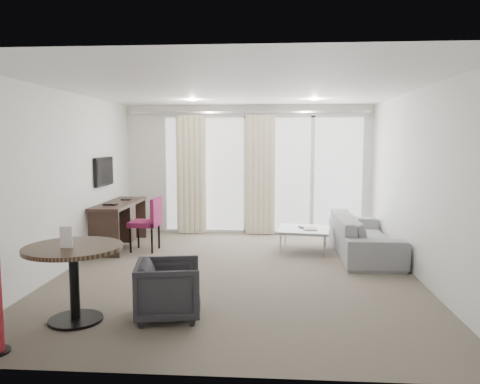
# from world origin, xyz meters

# --- Properties ---
(floor) EXTENTS (5.00, 6.00, 0.00)m
(floor) POSITION_xyz_m (0.00, 0.00, 0.00)
(floor) COLOR #645A4D
(floor) RESTS_ON ground
(ceiling) EXTENTS (5.00, 6.00, 0.00)m
(ceiling) POSITION_xyz_m (0.00, 0.00, 2.60)
(ceiling) COLOR white
(ceiling) RESTS_ON ground
(wall_left) EXTENTS (0.00, 6.00, 2.60)m
(wall_left) POSITION_xyz_m (-2.50, 0.00, 1.30)
(wall_left) COLOR silver
(wall_left) RESTS_ON ground
(wall_right) EXTENTS (0.00, 6.00, 2.60)m
(wall_right) POSITION_xyz_m (2.50, 0.00, 1.30)
(wall_right) COLOR silver
(wall_right) RESTS_ON ground
(wall_front) EXTENTS (5.00, 0.00, 2.60)m
(wall_front) POSITION_xyz_m (0.00, -3.00, 1.30)
(wall_front) COLOR silver
(wall_front) RESTS_ON ground
(window_panel) EXTENTS (4.00, 0.02, 2.38)m
(window_panel) POSITION_xyz_m (0.30, 2.98, 1.20)
(window_panel) COLOR white
(window_panel) RESTS_ON ground
(window_frame) EXTENTS (4.10, 0.06, 2.44)m
(window_frame) POSITION_xyz_m (0.30, 2.97, 1.20)
(window_frame) COLOR white
(window_frame) RESTS_ON ground
(curtain_left) EXTENTS (0.60, 0.20, 2.38)m
(curtain_left) POSITION_xyz_m (-1.15, 2.82, 1.20)
(curtain_left) COLOR beige
(curtain_left) RESTS_ON ground
(curtain_right) EXTENTS (0.60, 0.20, 2.38)m
(curtain_right) POSITION_xyz_m (0.25, 2.82, 1.20)
(curtain_right) COLOR beige
(curtain_right) RESTS_ON ground
(curtain_track) EXTENTS (4.80, 0.04, 0.04)m
(curtain_track) POSITION_xyz_m (0.00, 2.82, 2.45)
(curtain_track) COLOR #B2B2B7
(curtain_track) RESTS_ON ceiling
(downlight_a) EXTENTS (0.12, 0.12, 0.02)m
(downlight_a) POSITION_xyz_m (-0.90, 1.60, 2.59)
(downlight_a) COLOR #FFE0B2
(downlight_a) RESTS_ON ceiling
(downlight_b) EXTENTS (0.12, 0.12, 0.02)m
(downlight_b) POSITION_xyz_m (1.20, 1.60, 2.59)
(downlight_b) COLOR #FFE0B2
(downlight_b) RESTS_ON ceiling
(desk) EXTENTS (0.53, 1.70, 0.80)m
(desk) POSITION_xyz_m (-2.21, 1.50, 0.40)
(desk) COLOR #31211A
(desk) RESTS_ON floor
(tv) EXTENTS (0.05, 0.80, 0.50)m
(tv) POSITION_xyz_m (-2.46, 1.45, 1.35)
(tv) COLOR black
(tv) RESTS_ON wall_left
(desk_chair) EXTENTS (0.54, 0.51, 0.92)m
(desk_chair) POSITION_xyz_m (-1.69, 1.24, 0.46)
(desk_chair) COLOR maroon
(desk_chair) RESTS_ON floor
(round_table) EXTENTS (1.02, 1.02, 0.80)m
(round_table) POSITION_xyz_m (-1.55, -1.94, 0.40)
(round_table) COLOR #362719
(round_table) RESTS_ON floor
(menu_card) EXTENTS (0.12, 0.05, 0.22)m
(menu_card) POSITION_xyz_m (-1.58, -2.03, 0.72)
(menu_card) COLOR white
(menu_card) RESTS_ON round_table
(tub_armchair) EXTENTS (0.79, 0.77, 0.62)m
(tub_armchair) POSITION_xyz_m (-0.60, -1.77, 0.31)
(tub_armchair) COLOR #252528
(tub_armchair) RESTS_ON floor
(coffee_table) EXTENTS (0.98, 0.98, 0.39)m
(coffee_table) POSITION_xyz_m (1.04, 1.41, 0.19)
(coffee_table) COLOR gray
(coffee_table) RESTS_ON floor
(remote) EXTENTS (0.10, 0.17, 0.02)m
(remote) POSITION_xyz_m (1.00, 1.48, 0.36)
(remote) COLOR black
(remote) RESTS_ON coffee_table
(magazine) EXTENTS (0.25, 0.31, 0.02)m
(magazine) POSITION_xyz_m (1.14, 1.36, 0.36)
(magazine) COLOR gray
(magazine) RESTS_ON coffee_table
(sofa) EXTENTS (0.89, 2.27, 0.66)m
(sofa) POSITION_xyz_m (2.01, 1.18, 0.33)
(sofa) COLOR gray
(sofa) RESTS_ON floor
(terrace_slab) EXTENTS (5.60, 3.00, 0.12)m
(terrace_slab) POSITION_xyz_m (0.30, 4.50, -0.06)
(terrace_slab) COLOR #4D4D50
(terrace_slab) RESTS_ON ground
(rattan_chair_a) EXTENTS (0.65, 0.65, 0.76)m
(rattan_chair_a) POSITION_xyz_m (0.40, 4.71, 0.38)
(rattan_chair_a) COLOR #493620
(rattan_chair_a) RESTS_ON terrace_slab
(rattan_chair_b) EXTENTS (0.55, 0.55, 0.78)m
(rattan_chair_b) POSITION_xyz_m (1.77, 4.41, 0.39)
(rattan_chair_b) COLOR #493620
(rattan_chair_b) RESTS_ON terrace_slab
(rattan_table) EXTENTS (0.62, 0.62, 0.53)m
(rattan_table) POSITION_xyz_m (1.53, 4.68, 0.26)
(rattan_table) COLOR #493620
(rattan_table) RESTS_ON terrace_slab
(balustrade) EXTENTS (5.50, 0.06, 1.05)m
(balustrade) POSITION_xyz_m (0.30, 5.95, 0.50)
(balustrade) COLOR #B2B2B7
(balustrade) RESTS_ON terrace_slab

